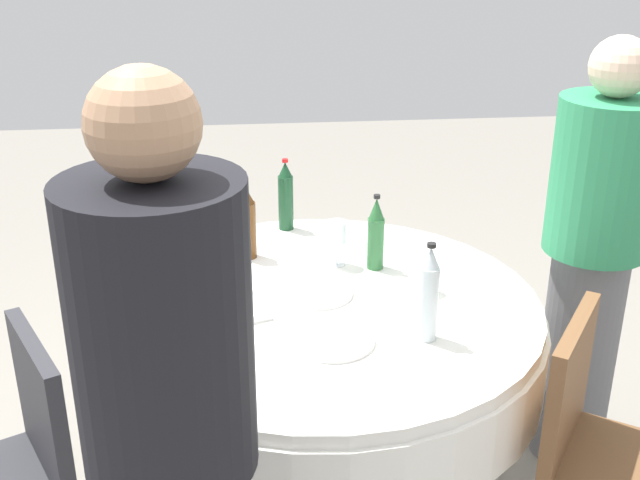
{
  "coord_description": "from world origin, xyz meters",
  "views": [
    {
      "loc": [
        0.22,
        2.18,
        1.88
      ],
      "look_at": [
        0.0,
        0.0,
        0.94
      ],
      "focal_mm": 44.3,
      "sensor_mm": 36.0,
      "label": 1
    }
  ],
  "objects_px": {
    "dining_table": "(320,341)",
    "bottle_brown_far": "(246,223)",
    "bottle_green_front": "(161,281)",
    "person_left": "(173,460)",
    "bottle_green_right": "(161,241)",
    "plate_inner": "(333,339)",
    "chair_front": "(10,467)",
    "plate_rear": "(320,293)",
    "chair_south": "(599,444)",
    "bottle_clear_near": "(429,295)",
    "bottle_dark_green_south": "(286,197)",
    "bottle_clear_left": "(227,258)",
    "wine_glass_far": "(421,263)",
    "person_right": "(592,256)",
    "bottle_green_east": "(376,235)",
    "wine_glass_east": "(337,233)"
  },
  "relations": [
    {
      "from": "dining_table",
      "to": "bottle_brown_far",
      "type": "distance_m",
      "value": 0.5
    },
    {
      "from": "bottle_green_front",
      "to": "person_left",
      "type": "bearing_deg",
      "value": 96.4
    },
    {
      "from": "bottle_green_right",
      "to": "plate_inner",
      "type": "distance_m",
      "value": 0.71
    },
    {
      "from": "bottle_green_right",
      "to": "chair_front",
      "type": "xyz_separation_m",
      "value": [
        0.36,
        0.66,
        -0.35
      ]
    },
    {
      "from": "plate_rear",
      "to": "chair_south",
      "type": "height_order",
      "value": "chair_south"
    },
    {
      "from": "bottle_clear_near",
      "to": "person_left",
      "type": "bearing_deg",
      "value": 43.28
    },
    {
      "from": "dining_table",
      "to": "bottle_green_front",
      "type": "xyz_separation_m",
      "value": [
        0.47,
        0.09,
        0.28
      ]
    },
    {
      "from": "dining_table",
      "to": "bottle_dark_green_south",
      "type": "relative_size",
      "value": 5.09
    },
    {
      "from": "bottle_clear_left",
      "to": "wine_glass_far",
      "type": "height_order",
      "value": "bottle_clear_left"
    },
    {
      "from": "bottle_brown_far",
      "to": "person_right",
      "type": "distance_m",
      "value": 1.18
    },
    {
      "from": "bottle_green_east",
      "to": "wine_glass_east",
      "type": "relative_size",
      "value": 1.65
    },
    {
      "from": "bottle_dark_green_south",
      "to": "chair_south",
      "type": "height_order",
      "value": "bottle_dark_green_south"
    },
    {
      "from": "bottle_clear_left",
      "to": "person_right",
      "type": "relative_size",
      "value": 0.17
    },
    {
      "from": "plate_rear",
      "to": "person_right",
      "type": "relative_size",
      "value": 0.14
    },
    {
      "from": "bottle_brown_far",
      "to": "person_left",
      "type": "distance_m",
      "value": 1.25
    },
    {
      "from": "wine_glass_far",
      "to": "bottle_clear_left",
      "type": "bearing_deg",
      "value": -4.87
    },
    {
      "from": "wine_glass_east",
      "to": "plate_rear",
      "type": "distance_m",
      "value": 0.26
    },
    {
      "from": "bottle_green_front",
      "to": "chair_front",
      "type": "height_order",
      "value": "bottle_green_front"
    },
    {
      "from": "person_left",
      "to": "chair_south",
      "type": "height_order",
      "value": "person_left"
    },
    {
      "from": "bottle_brown_far",
      "to": "wine_glass_far",
      "type": "bearing_deg",
      "value": 149.58
    },
    {
      "from": "plate_rear",
      "to": "person_right",
      "type": "bearing_deg",
      "value": -174.37
    },
    {
      "from": "wine_glass_far",
      "to": "chair_front",
      "type": "height_order",
      "value": "wine_glass_far"
    },
    {
      "from": "bottle_green_east",
      "to": "chair_south",
      "type": "bearing_deg",
      "value": 125.24
    },
    {
      "from": "dining_table",
      "to": "person_left",
      "type": "height_order",
      "value": "person_left"
    },
    {
      "from": "chair_front",
      "to": "chair_south",
      "type": "xyz_separation_m",
      "value": [
        -1.58,
        0.06,
        0.0
      ]
    },
    {
      "from": "bottle_clear_left",
      "to": "wine_glass_far",
      "type": "xyz_separation_m",
      "value": [
        -0.61,
        0.05,
        -0.02
      ]
    },
    {
      "from": "person_left",
      "to": "bottle_green_right",
      "type": "bearing_deg",
      "value": -60.62
    },
    {
      "from": "dining_table",
      "to": "bottle_brown_far",
      "type": "height_order",
      "value": "bottle_brown_far"
    },
    {
      "from": "bottle_brown_far",
      "to": "chair_front",
      "type": "bearing_deg",
      "value": 50.97
    },
    {
      "from": "bottle_green_right",
      "to": "bottle_green_east",
      "type": "height_order",
      "value": "bottle_green_right"
    },
    {
      "from": "wine_glass_east",
      "to": "chair_front",
      "type": "distance_m",
      "value": 1.22
    },
    {
      "from": "bottle_green_front",
      "to": "plate_inner",
      "type": "relative_size",
      "value": 1.21
    },
    {
      "from": "bottle_brown_far",
      "to": "bottle_dark_green_south",
      "type": "bearing_deg",
      "value": -121.56
    },
    {
      "from": "wine_glass_far",
      "to": "plate_rear",
      "type": "xyz_separation_m",
      "value": [
        0.32,
        -0.0,
        -0.09
      ]
    },
    {
      "from": "bottle_green_east",
      "to": "wine_glass_far",
      "type": "xyz_separation_m",
      "value": [
        -0.11,
        0.19,
        -0.02
      ]
    },
    {
      "from": "bottle_green_east",
      "to": "person_right",
      "type": "relative_size",
      "value": 0.17
    },
    {
      "from": "bottle_green_right",
      "to": "bottle_green_front",
      "type": "height_order",
      "value": "bottle_green_front"
    },
    {
      "from": "bottle_clear_near",
      "to": "bottle_brown_far",
      "type": "height_order",
      "value": "bottle_clear_near"
    },
    {
      "from": "plate_inner",
      "to": "person_right",
      "type": "bearing_deg",
      "value": -157.29
    },
    {
      "from": "bottle_brown_far",
      "to": "chair_front",
      "type": "distance_m",
      "value": 1.08
    },
    {
      "from": "bottle_green_front",
      "to": "wine_glass_far",
      "type": "xyz_separation_m",
      "value": [
        -0.8,
        -0.13,
        -0.04
      ]
    },
    {
      "from": "bottle_green_east",
      "to": "plate_inner",
      "type": "height_order",
      "value": "bottle_green_east"
    },
    {
      "from": "bottle_green_front",
      "to": "wine_glass_far",
      "type": "relative_size",
      "value": 2.16
    },
    {
      "from": "chair_front",
      "to": "chair_south",
      "type": "relative_size",
      "value": 1.0
    },
    {
      "from": "dining_table",
      "to": "bottle_clear_near",
      "type": "height_order",
      "value": "bottle_clear_near"
    },
    {
      "from": "plate_inner",
      "to": "chair_front",
      "type": "bearing_deg",
      "value": 11.61
    },
    {
      "from": "wine_glass_far",
      "to": "plate_inner",
      "type": "relative_size",
      "value": 0.56
    },
    {
      "from": "bottle_dark_green_south",
      "to": "chair_front",
      "type": "relative_size",
      "value": 0.32
    },
    {
      "from": "plate_inner",
      "to": "chair_south",
      "type": "height_order",
      "value": "chair_south"
    },
    {
      "from": "bottle_green_right",
      "to": "bottle_green_front",
      "type": "bearing_deg",
      "value": 94.89
    }
  ]
}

